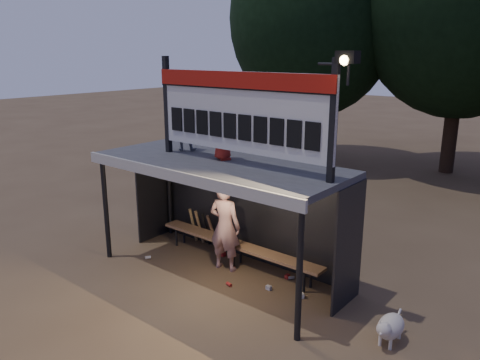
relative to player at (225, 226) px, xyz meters
The scene contains 11 objects.
ground 0.96m from the player, 74.53° to the right, with size 80.00×80.00×0.00m, color brown.
player is the anchor object (origin of this frame).
child_a 2.23m from the player, behind, with size 0.50×0.39×1.03m, color gray.
child_b 1.91m from the player, 65.52° to the right, with size 0.50×0.32×1.01m, color #AF251A.
dugout_shelter 0.93m from the player, ahead, with size 5.10×2.08×2.32m.
scoreboard_assembly 2.50m from the player, 22.80° to the right, with size 4.10×0.27×1.99m.
bench 0.57m from the player, 76.53° to the left, with size 4.00×0.35×0.48m.
tree_left 11.47m from the player, 111.96° to the left, with size 6.46×6.46×9.27m.
dog 3.68m from the player, ahead, with size 0.36×0.81×0.49m.
bats 1.39m from the player, 154.23° to the left, with size 0.68×0.35×0.84m.
litter 1.07m from the player, ahead, with size 3.55×1.29×0.08m.
Camera 1 is at (5.71, -6.35, 4.29)m, focal length 35.00 mm.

